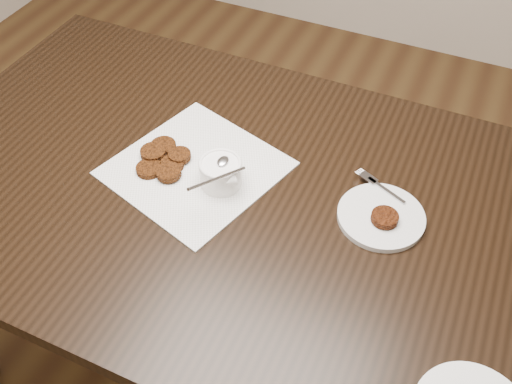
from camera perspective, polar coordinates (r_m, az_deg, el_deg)
floor at (r=1.82m, az=-3.44°, el=-17.61°), size 4.00×4.00×0.00m
table at (r=1.53m, az=-3.17°, el=-8.93°), size 1.42×0.91×0.75m
napkin at (r=1.27m, az=-6.05°, el=2.37°), size 0.41×0.41×0.00m
sauce_ramekin at (r=1.19m, az=-3.63°, el=3.00°), size 0.15×0.15×0.13m
patty_cluster at (r=1.28m, az=-9.14°, el=3.19°), size 0.22×0.22×0.02m
plate_with_patty at (r=1.18m, az=12.44°, el=-2.20°), size 0.24×0.24×0.03m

